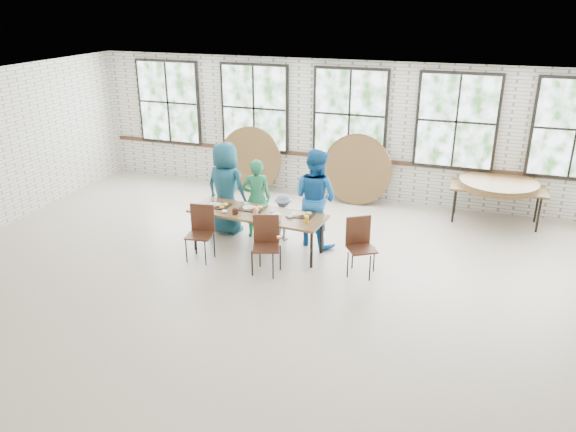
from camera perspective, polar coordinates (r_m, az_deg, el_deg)
name	(u,v)px	position (r m, az deg, el deg)	size (l,w,h in m)	color
room	(350,117)	(12.24, 6.29, 10.01)	(12.00, 12.00, 12.00)	beige
dining_table	(257,215)	(9.75, -3.14, 0.08)	(2.46, 0.98, 0.74)	brown
chair_near_left	(201,227)	(9.68, -8.81, -1.16)	(0.47, 0.46, 0.95)	#432316
chair_near_right	(266,239)	(9.12, -2.23, -2.37)	(0.53, 0.52, 0.95)	#432316
chair_spare	(360,241)	(9.14, 7.31, -2.50)	(0.57, 0.57, 0.95)	#432316
adult_teal	(226,188)	(10.59, -6.31, 2.82)	(0.86, 0.56, 1.75)	#1A5564
adult_green	(257,198)	(10.39, -3.21, 1.80)	(0.54, 0.36, 1.49)	#1E7247
toddler	(283,217)	(10.33, -0.49, -0.12)	(0.57, 0.33, 0.88)	#171645
adult_blue	(315,198)	(9.99, 2.79, 1.87)	(0.87, 0.68, 1.79)	#175CA5
storage_table	(498,190)	(11.78, 20.53, 2.52)	(1.83, 0.82, 0.74)	brown
tabletop_clutter	(261,212)	(9.68, -2.75, 0.39)	(2.00, 0.60, 0.11)	black
round_tops_stacked	(498,184)	(11.74, 20.60, 3.07)	(1.50, 1.50, 0.13)	brown
round_tops_leaning	(320,166)	(12.42, 3.27, 5.07)	(4.00, 0.41, 1.49)	brown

